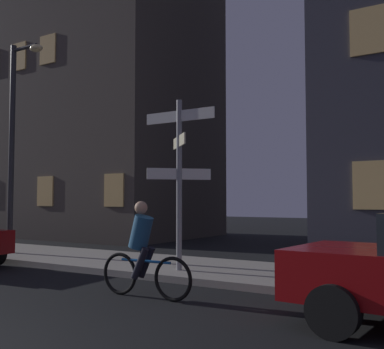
% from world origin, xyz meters
% --- Properties ---
extents(sidewalk_kerb, '(40.00, 2.96, 0.14)m').
position_xyz_m(sidewalk_kerb, '(0.00, 6.63, 0.07)').
color(sidewalk_kerb, gray).
rests_on(sidewalk_kerb, ground_plane).
extents(signpost, '(1.75, 1.01, 3.67)m').
position_xyz_m(signpost, '(-0.88, 5.89, 2.31)').
color(signpost, gray).
rests_on(signpost, sidewalk_kerb).
extents(street_lamp, '(1.28, 0.28, 6.00)m').
position_xyz_m(street_lamp, '(-6.66, 6.11, 3.65)').
color(street_lamp, '#2D2D30').
rests_on(street_lamp, sidewalk_kerb).
extents(cyclist, '(1.82, 0.33, 1.61)m').
position_xyz_m(cyclist, '(-0.20, 3.77, 0.75)').
color(cyclist, black).
rests_on(cyclist, ground_plane).
extents(building_left_block, '(9.13, 7.04, 20.49)m').
position_xyz_m(building_left_block, '(-10.31, 13.87, 10.24)').
color(building_left_block, '#4C443D').
rests_on(building_left_block, ground_plane).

